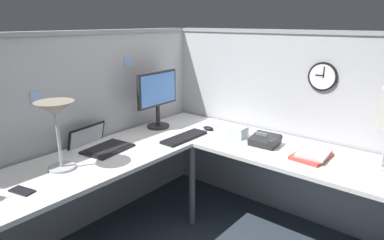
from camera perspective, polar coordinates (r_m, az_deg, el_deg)
ground_plane at (r=2.80m, az=0.53°, el=-19.59°), size 6.80×6.80×0.00m
cubicle_wall_back at (r=2.81m, az=-18.29°, el=-2.08°), size 2.57×0.12×1.58m
cubicle_wall_right at (r=3.00m, az=15.05°, el=-0.63°), size 0.12×2.37×1.58m
desk at (r=2.35m, az=-0.76°, el=-9.14°), size 2.35×2.15×0.73m
monitor at (r=2.95m, az=-5.87°, el=4.21°), size 0.46×0.20×0.50m
laptop at (r=2.63m, az=-15.60°, el=-3.99°), size 0.39×0.42×0.22m
keyboard at (r=2.72m, az=-1.31°, el=-2.96°), size 0.43×0.14×0.02m
computer_mouse at (r=2.93m, az=2.79°, el=-1.40°), size 0.06×0.10×0.03m
desk_lamp_dome at (r=2.23m, az=-22.16°, el=0.87°), size 0.24×0.24×0.44m
cell_phone at (r=2.14m, az=-26.91°, el=-10.69°), size 0.10×0.16×0.01m
office_phone at (r=2.63m, az=12.39°, el=-3.45°), size 0.20×0.21×0.11m
book_stack at (r=2.50m, az=19.76°, el=-5.57°), size 0.30×0.23×0.04m
tissue_box at (r=2.76m, az=7.93°, el=-2.07°), size 0.12×0.12×0.09m
wall_clock at (r=2.74m, az=21.33°, el=6.89°), size 0.04×0.22×0.22m
pinned_note_leftmost at (r=2.93m, az=-10.79°, el=9.79°), size 0.08×0.00×0.10m
pinned_note_middle at (r=2.51m, az=-24.87°, el=3.52°), size 0.09×0.00×0.09m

